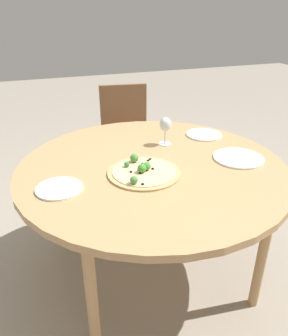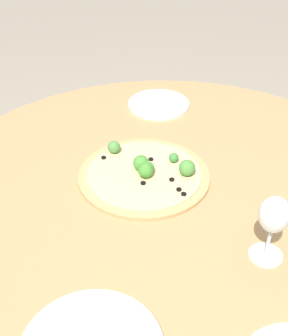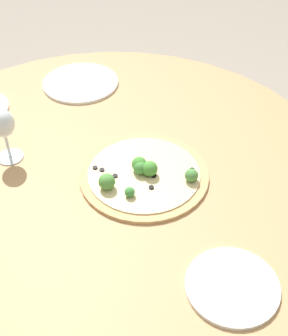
{
  "view_description": "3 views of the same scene",
  "coord_description": "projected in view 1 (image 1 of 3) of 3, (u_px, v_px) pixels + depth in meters",
  "views": [
    {
      "loc": [
        0.54,
        1.4,
        1.44
      ],
      "look_at": [
        0.07,
        0.09,
        0.74
      ],
      "focal_mm": 35.0,
      "sensor_mm": 36.0,
      "label": 1
    },
    {
      "loc": [
        -0.91,
        -0.07,
        1.46
      ],
      "look_at": [
        0.07,
        0.09,
        0.74
      ],
      "focal_mm": 50.0,
      "sensor_mm": 36.0,
      "label": 2
    },
    {
      "loc": [
        0.92,
        -0.33,
        1.57
      ],
      "look_at": [
        0.07,
        0.09,
        0.74
      ],
      "focal_mm": 50.0,
      "sensor_mm": 36.0,
      "label": 3
    }
  ],
  "objects": [
    {
      "name": "wine_glass",
      "position": [
        165.0,
        126.0,
        1.85
      ],
      "size": [
        0.07,
        0.07,
        0.16
      ],
      "color": "silver",
      "rests_on": "dining_table"
    },
    {
      "name": "plate_near",
      "position": [
        238.0,
        158.0,
        1.72
      ],
      "size": [
        0.26,
        0.26,
        0.01
      ],
      "color": "white",
      "rests_on": "dining_table"
    },
    {
      "name": "ground_plane",
      "position": [
        151.0,
        269.0,
        1.99
      ],
      "size": [
        12.0,
        12.0,
        0.0
      ],
      "primitive_type": "plane",
      "color": "gray"
    },
    {
      "name": "plate_side",
      "position": [
        59.0,
        188.0,
        1.44
      ],
      "size": [
        0.21,
        0.21,
        0.01
      ],
      "color": "white",
      "rests_on": "dining_table"
    },
    {
      "name": "dining_table",
      "position": [
        152.0,
        173.0,
        1.69
      ],
      "size": [
        1.36,
        1.36,
        0.71
      ],
      "color": "tan",
      "rests_on": "ground_plane"
    },
    {
      "name": "pizza",
      "position": [
        143.0,
        171.0,
        1.57
      ],
      "size": [
        0.35,
        0.35,
        0.06
      ],
      "color": "tan",
      "rests_on": "dining_table"
    },
    {
      "name": "chair",
      "position": [
        126.0,
        135.0,
        2.66
      ],
      "size": [
        0.46,
        0.46,
        0.86
      ],
      "rotation": [
        0.0,
        0.0,
        -3.3
      ],
      "color": "brown",
      "rests_on": "ground_plane"
    },
    {
      "name": "plate_far",
      "position": [
        204.0,
        135.0,
        2.03
      ],
      "size": [
        0.22,
        0.22,
        0.01
      ],
      "color": "white",
      "rests_on": "dining_table"
    }
  ]
}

